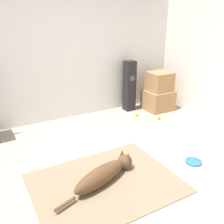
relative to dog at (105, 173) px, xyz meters
name	(u,v)px	position (x,y,z in m)	size (l,w,h in m)	color
ground_plane	(106,180)	(0.03, 0.03, -0.12)	(12.00, 12.00, 0.00)	#9E9384
wall_back	(47,50)	(0.03, 2.13, 1.15)	(8.00, 0.06, 2.55)	silver
area_rug	(106,183)	(0.00, -0.02, -0.12)	(1.65, 1.28, 0.01)	#847056
dog	(105,173)	(0.00, 0.00, 0.00)	(1.11, 0.45, 0.24)	brown
frisbee	(194,162)	(1.22, -0.21, -0.11)	(0.22, 0.22, 0.03)	blue
cardboard_box_lower	(158,100)	(2.08, 1.61, 0.08)	(0.53, 0.50, 0.40)	#A87A4C
cardboard_box_upper	(160,82)	(2.09, 1.61, 0.47)	(0.43, 0.41, 0.37)	#A87A4C
floor_speaker	(129,86)	(1.55, 1.89, 0.38)	(0.20, 0.20, 1.01)	black
tennis_ball_by_boxes	(159,117)	(1.77, 1.18, -0.09)	(0.07, 0.07, 0.07)	#C6E033
tennis_ball_near_speaker	(137,114)	(1.49, 1.51, -0.09)	(0.07, 0.07, 0.07)	#C6E033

